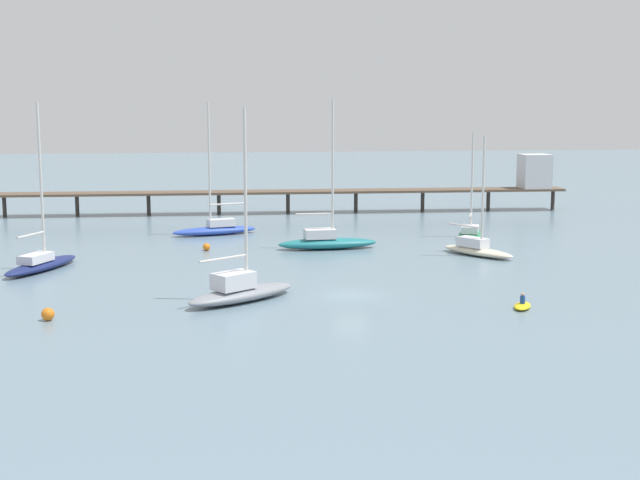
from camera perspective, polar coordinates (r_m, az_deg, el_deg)
ground_plane at (r=65.62m, az=2.00°, el=-3.67°), size 400.00×400.00×0.00m
pier at (r=116.73m, az=4.62°, el=3.70°), size 74.69×5.36×7.57m
sailboat_gray at (r=63.82m, az=-5.25°, el=-3.23°), size 9.12×7.80×14.02m
sailboat_blue at (r=96.61m, az=-6.85°, el=0.84°), size 9.72×4.71×14.45m
sailboat_cream at (r=84.19m, az=10.23°, el=-0.50°), size 6.21×7.97×11.40m
sailboat_navy at (r=79.18m, az=-17.82°, el=-1.34°), size 6.15×9.93×14.46m
sailboat_green at (r=95.36m, az=9.82°, el=0.54°), size 5.24×8.74×11.28m
sailboat_teal at (r=86.55m, az=0.43°, el=-0.01°), size 10.07×3.21×14.75m
dinghy_yellow at (r=63.19m, az=13.11°, el=-4.19°), size 2.15×2.74×1.14m
mooring_buoy_mid at (r=60.86m, az=-17.39°, el=-4.66°), size 0.87×0.87×0.87m
mooring_buoy_near at (r=86.31m, az=-7.44°, el=-0.45°), size 0.74×0.74×0.74m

